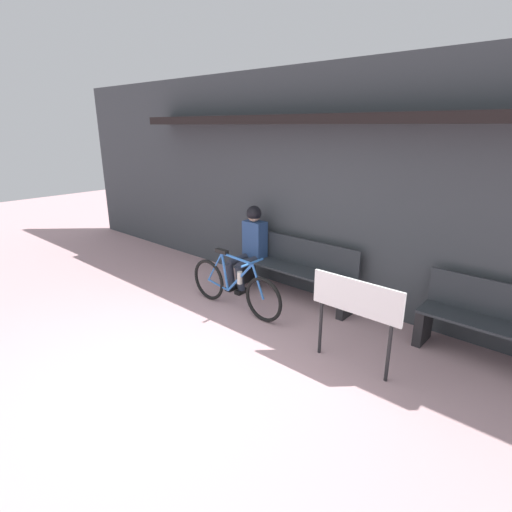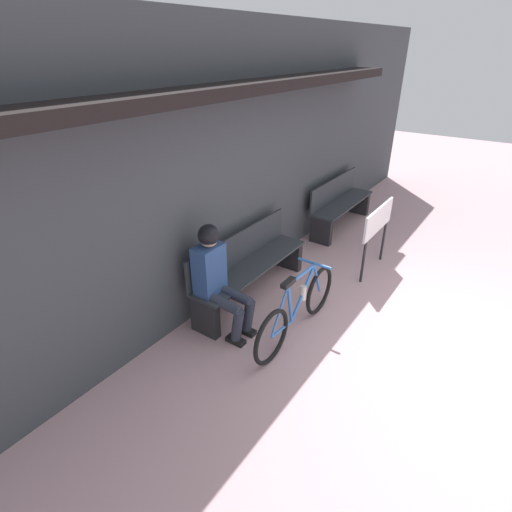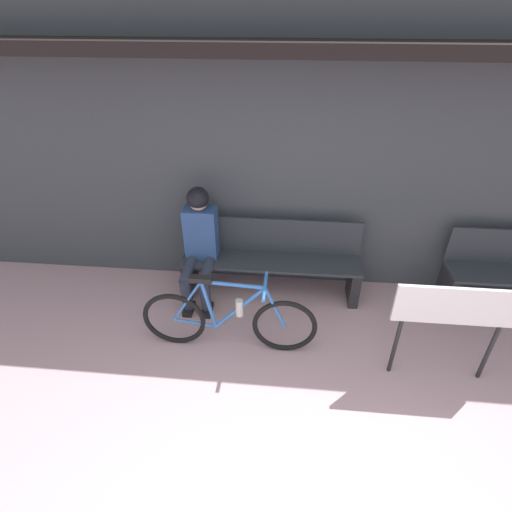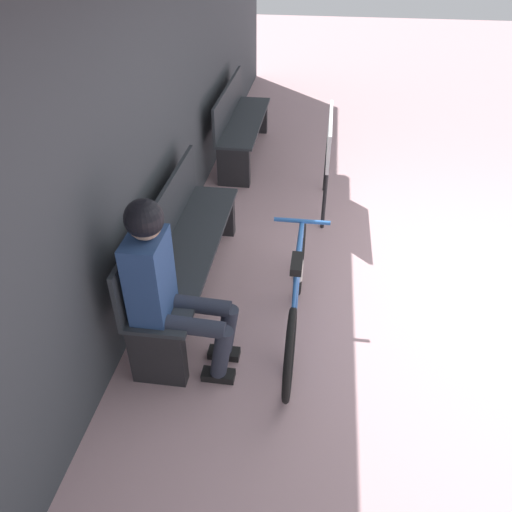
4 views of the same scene
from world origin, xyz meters
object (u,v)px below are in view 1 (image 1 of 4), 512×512
Objects in this scene: person_seated at (251,241)px; park_bench_far at (507,330)px; park_bench_near at (294,269)px; signboard at (356,303)px; bicycle at (234,287)px.

person_seated is 3.48m from park_bench_far.
park_bench_near is 1.51× the size of person_seated.
signboard is (1.54, -1.06, 0.31)m from park_bench_near.
signboard reaches higher than bicycle.
park_bench_near is 1.13× the size of park_bench_far.
person_seated is 2.48m from signboard.
person_seated is (-0.41, 0.78, 0.39)m from bicycle.
person_seated is (-0.75, -0.12, 0.31)m from park_bench_near.
park_bench_near reaches higher than bicycle.
park_bench_far is at bearing 1.88° from person_seated.
signboard is (-1.18, -1.06, 0.32)m from park_bench_far.
bicycle is 3.18m from park_bench_far.
bicycle is at bearing 175.04° from signboard.
signboard reaches higher than park_bench_near.
park_bench_near is at bearing 69.49° from bicycle.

